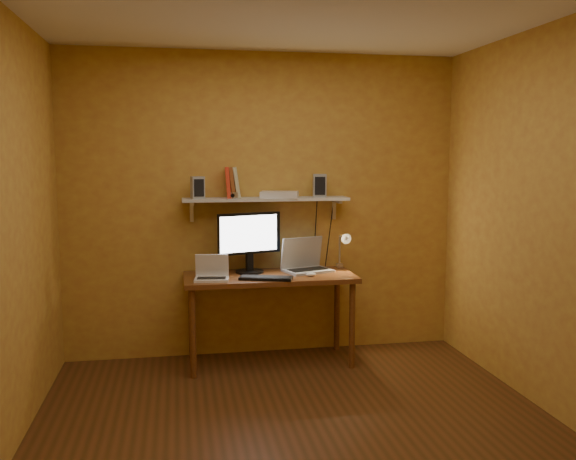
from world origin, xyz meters
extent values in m
cube|color=#5A3017|center=(0.00, 0.00, -0.01)|extent=(3.40, 3.20, 0.02)
cube|color=silver|center=(0.00, 0.00, 2.61)|extent=(3.40, 3.20, 0.02)
cube|color=gold|center=(0.00, 1.61, 1.30)|extent=(3.40, 0.02, 2.60)
cube|color=gold|center=(0.00, -1.61, 1.30)|extent=(3.40, 0.02, 2.60)
cube|color=gold|center=(-1.71, 0.00, 1.30)|extent=(0.02, 3.20, 2.60)
cube|color=gold|center=(1.71, 0.00, 1.30)|extent=(0.02, 3.20, 2.60)
cube|color=brown|center=(0.00, 1.28, 0.73)|extent=(1.40, 0.60, 0.04)
cylinder|color=brown|center=(-0.64, 1.04, 0.35)|extent=(0.05, 0.05, 0.71)
cylinder|color=brown|center=(0.64, 1.04, 0.35)|extent=(0.05, 0.05, 0.71)
cylinder|color=brown|center=(-0.64, 1.52, 0.35)|extent=(0.05, 0.05, 0.71)
cylinder|color=brown|center=(0.64, 1.52, 0.35)|extent=(0.05, 0.05, 0.71)
cube|color=silver|center=(0.00, 1.47, 1.36)|extent=(1.40, 0.25, 0.02)
cube|color=silver|center=(-0.62, 1.58, 1.26)|extent=(0.03, 0.03, 0.18)
cube|color=silver|center=(0.62, 1.58, 1.26)|extent=(0.03, 0.03, 0.18)
cylinder|color=black|center=(-0.15, 1.41, 0.76)|extent=(0.30, 0.30, 0.02)
cube|color=black|center=(-0.15, 1.41, 0.85)|extent=(0.06, 0.06, 0.17)
cube|color=black|center=(-0.15, 1.41, 1.08)|extent=(0.54, 0.20, 0.34)
cube|color=white|center=(-0.15, 1.39, 1.08)|extent=(0.49, 0.16, 0.30)
cube|color=#989AA0|center=(0.34, 1.35, 0.76)|extent=(0.44, 0.37, 0.02)
cube|color=black|center=(0.34, 1.35, 0.77)|extent=(0.35, 0.24, 0.00)
cube|color=#989AA0|center=(0.30, 1.46, 0.90)|extent=(0.38, 0.17, 0.27)
cube|color=#112036|center=(0.30, 1.46, 0.90)|extent=(0.33, 0.14, 0.22)
cube|color=white|center=(-0.48, 1.13, 0.76)|extent=(0.28, 0.21, 0.02)
cube|color=black|center=(-0.48, 1.13, 0.77)|extent=(0.23, 0.13, 0.00)
cube|color=white|center=(-0.47, 1.21, 0.86)|extent=(0.27, 0.08, 0.18)
cube|color=black|center=(-0.47, 1.21, 0.86)|extent=(0.23, 0.06, 0.15)
cube|color=black|center=(-0.06, 1.10, 0.76)|extent=(0.44, 0.26, 0.02)
ellipsoid|color=white|center=(0.32, 1.16, 0.77)|extent=(0.09, 0.07, 0.03)
cube|color=silver|center=(0.66, 1.52, 0.74)|extent=(0.05, 0.06, 0.08)
cylinder|color=silver|center=(0.66, 1.52, 0.89)|extent=(0.02, 0.02, 0.28)
cylinder|color=silver|center=(0.66, 1.44, 1.03)|extent=(0.01, 0.16, 0.01)
cone|color=silver|center=(0.66, 1.36, 1.03)|extent=(0.09, 0.09, 0.09)
sphere|color=#FFE0A5|center=(0.66, 1.34, 1.03)|extent=(0.04, 0.04, 0.04)
cube|color=#989AA0|center=(-0.57, 1.46, 1.47)|extent=(0.12, 0.12, 0.18)
cube|color=#989AA0|center=(0.46, 1.47, 1.47)|extent=(0.12, 0.12, 0.20)
cube|color=red|center=(-0.32, 1.49, 1.50)|extent=(0.06, 0.18, 0.26)
cube|color=brown|center=(-0.28, 1.49, 1.50)|extent=(0.07, 0.18, 0.26)
cube|color=beige|center=(-0.25, 1.49, 1.50)|extent=(0.08, 0.18, 0.26)
cube|color=silver|center=(-0.28, 1.41, 1.40)|extent=(0.09, 0.04, 0.05)
cylinder|color=black|center=(-0.28, 1.40, 1.40)|extent=(0.03, 0.02, 0.03)
cube|color=white|center=(0.11, 1.47, 1.40)|extent=(0.36, 0.28, 0.05)
camera|label=1|loc=(-0.73, -3.61, 1.73)|focal=38.00mm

